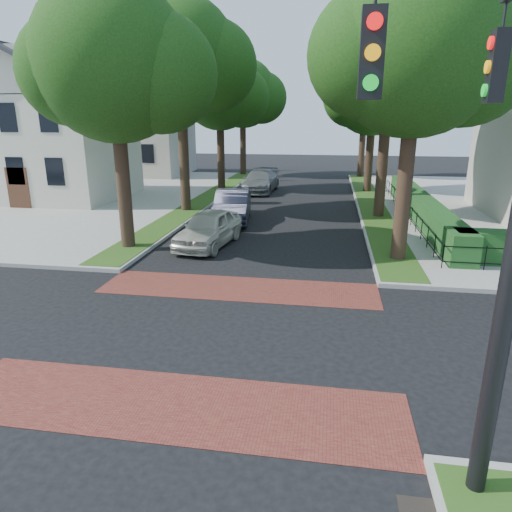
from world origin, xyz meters
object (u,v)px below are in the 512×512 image
(traffic_signal, at_px, (504,172))
(parked_car_middle, at_px, (232,206))
(parked_car_rear, at_px, (260,181))
(parked_car_front, at_px, (209,228))

(traffic_signal, height_order, parked_car_middle, traffic_signal)
(traffic_signal, distance_m, parked_car_middle, 19.31)
(parked_car_middle, distance_m, parked_car_rear, 10.29)
(traffic_signal, xyz_separation_m, parked_car_middle, (-7.19, 17.49, -3.88))
(parked_car_front, distance_m, parked_car_middle, 4.95)
(traffic_signal, relative_size, parked_car_rear, 1.44)
(parked_car_front, bearing_deg, traffic_signal, -52.80)
(parked_car_rear, bearing_deg, traffic_signal, -72.55)
(parked_car_rear, bearing_deg, parked_car_middle, -86.71)
(parked_car_middle, xyz_separation_m, parked_car_rear, (-0.09, 10.29, -0.02))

